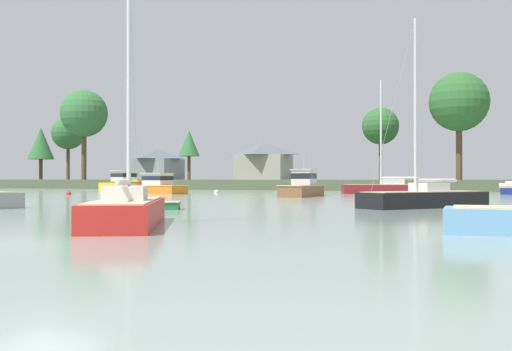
{
  "coord_description": "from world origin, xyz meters",
  "views": [
    {
      "loc": [
        9.94,
        -11.86,
        1.54
      ],
      "look_at": [
        -5.47,
        28.07,
        1.75
      ],
      "focal_mm": 43.6,
      "sensor_mm": 36.0,
      "label": 1
    }
  ],
  "objects_px": {
    "sailboat_maroon": "(389,191)",
    "sailboat_black": "(424,203)",
    "cruiser_orange": "(152,189)",
    "sailboat_red": "(127,219)",
    "mooring_buoy_red": "(69,194)",
    "cruiser_yellow": "(126,187)",
    "mooring_buoy_white": "(216,192)",
    "dinghy_green": "(149,207)",
    "cruiser_wood": "(304,190)",
    "mooring_buoy_orange": "(288,191)"
  },
  "relations": [
    {
      "from": "cruiser_orange",
      "to": "cruiser_yellow",
      "type": "bearing_deg",
      "value": 135.6
    },
    {
      "from": "sailboat_black",
      "to": "mooring_buoy_white",
      "type": "height_order",
      "value": "sailboat_black"
    },
    {
      "from": "cruiser_yellow",
      "to": "mooring_buoy_white",
      "type": "height_order",
      "value": "cruiser_yellow"
    },
    {
      "from": "cruiser_wood",
      "to": "mooring_buoy_white",
      "type": "relative_size",
      "value": 13.47
    },
    {
      "from": "sailboat_black",
      "to": "mooring_buoy_orange",
      "type": "distance_m",
      "value": 41.31
    },
    {
      "from": "sailboat_maroon",
      "to": "cruiser_wood",
      "type": "xyz_separation_m",
      "value": [
        -5.36,
        -11.65,
        0.23
      ]
    },
    {
      "from": "dinghy_green",
      "to": "sailboat_red",
      "type": "distance_m",
      "value": 10.81
    },
    {
      "from": "sailboat_maroon",
      "to": "sailboat_red",
      "type": "bearing_deg",
      "value": -91.35
    },
    {
      "from": "dinghy_green",
      "to": "cruiser_orange",
      "type": "relative_size",
      "value": 0.45
    },
    {
      "from": "sailboat_black",
      "to": "mooring_buoy_orange",
      "type": "height_order",
      "value": "sailboat_black"
    },
    {
      "from": "sailboat_black",
      "to": "mooring_buoy_orange",
      "type": "bearing_deg",
      "value": 118.17
    },
    {
      "from": "sailboat_red",
      "to": "mooring_buoy_red",
      "type": "bearing_deg",
      "value": 130.38
    },
    {
      "from": "mooring_buoy_red",
      "to": "sailboat_red",
      "type": "bearing_deg",
      "value": -49.62
    },
    {
      "from": "cruiser_orange",
      "to": "dinghy_green",
      "type": "bearing_deg",
      "value": -59.69
    },
    {
      "from": "sailboat_maroon",
      "to": "cruiser_yellow",
      "type": "bearing_deg",
      "value": -179.7
    },
    {
      "from": "sailboat_maroon",
      "to": "sailboat_black",
      "type": "xyz_separation_m",
      "value": [
        6.55,
        -29.44,
        -0.04
      ]
    },
    {
      "from": "sailboat_red",
      "to": "mooring_buoy_red",
      "type": "distance_m",
      "value": 41.61
    },
    {
      "from": "cruiser_orange",
      "to": "sailboat_maroon",
      "type": "xyz_separation_m",
      "value": [
        22.33,
        8.44,
        -0.23
      ]
    },
    {
      "from": "cruiser_wood",
      "to": "mooring_buoy_red",
      "type": "relative_size",
      "value": 14.24
    },
    {
      "from": "cruiser_wood",
      "to": "sailboat_black",
      "type": "height_order",
      "value": "sailboat_black"
    },
    {
      "from": "mooring_buoy_orange",
      "to": "mooring_buoy_white",
      "type": "distance_m",
      "value": 11.31
    },
    {
      "from": "cruiser_wood",
      "to": "mooring_buoy_white",
      "type": "distance_m",
      "value": 14.77
    },
    {
      "from": "cruiser_yellow",
      "to": "sailboat_maroon",
      "type": "distance_m",
      "value": 30.78
    },
    {
      "from": "sailboat_black",
      "to": "mooring_buoy_red",
      "type": "bearing_deg",
      "value": 156.34
    },
    {
      "from": "cruiser_yellow",
      "to": "mooring_buoy_white",
      "type": "distance_m",
      "value": 13.6
    },
    {
      "from": "dinghy_green",
      "to": "mooring_buoy_red",
      "type": "distance_m",
      "value": 31.19
    },
    {
      "from": "mooring_buoy_red",
      "to": "cruiser_yellow",
      "type": "bearing_deg",
      "value": 100.98
    },
    {
      "from": "sailboat_maroon",
      "to": "mooring_buoy_white",
      "type": "distance_m",
      "value": 17.88
    },
    {
      "from": "cruiser_orange",
      "to": "cruiser_wood",
      "type": "bearing_deg",
      "value": -10.71
    },
    {
      "from": "sailboat_red",
      "to": "cruiser_yellow",
      "type": "bearing_deg",
      "value": 122.94
    },
    {
      "from": "sailboat_maroon",
      "to": "cruiser_wood",
      "type": "height_order",
      "value": "sailboat_maroon"
    },
    {
      "from": "sailboat_maroon",
      "to": "dinghy_green",
      "type": "bearing_deg",
      "value": -99.37
    },
    {
      "from": "cruiser_wood",
      "to": "sailboat_black",
      "type": "distance_m",
      "value": 21.41
    },
    {
      "from": "dinghy_green",
      "to": "mooring_buoy_orange",
      "type": "distance_m",
      "value": 43.9
    },
    {
      "from": "cruiser_wood",
      "to": "sailboat_red",
      "type": "xyz_separation_m",
      "value": [
        4.28,
        -34.34,
        -0.28
      ]
    },
    {
      "from": "dinghy_green",
      "to": "sailboat_black",
      "type": "distance_m",
      "value": 14.33
    },
    {
      "from": "sailboat_black",
      "to": "cruiser_wood",
      "type": "bearing_deg",
      "value": 123.79
    },
    {
      "from": "mooring_buoy_red",
      "to": "mooring_buoy_orange",
      "type": "relative_size",
      "value": 0.92
    },
    {
      "from": "cruiser_orange",
      "to": "mooring_buoy_white",
      "type": "bearing_deg",
      "value": 46.96
    },
    {
      "from": "sailboat_black",
      "to": "mooring_buoy_orange",
      "type": "relative_size",
      "value": 18.52
    },
    {
      "from": "cruiser_yellow",
      "to": "mooring_buoy_red",
      "type": "distance_m",
      "value": 14.4
    },
    {
      "from": "mooring_buoy_red",
      "to": "sailboat_maroon",
      "type": "bearing_deg",
      "value": 27.01
    },
    {
      "from": "sailboat_maroon",
      "to": "sailboat_black",
      "type": "distance_m",
      "value": 30.16
    },
    {
      "from": "dinghy_green",
      "to": "cruiser_orange",
      "type": "distance_m",
      "value": 32.35
    },
    {
      "from": "cruiser_orange",
      "to": "sailboat_maroon",
      "type": "bearing_deg",
      "value": 20.71
    },
    {
      "from": "cruiser_yellow",
      "to": "sailboat_red",
      "type": "relative_size",
      "value": 0.93
    },
    {
      "from": "dinghy_green",
      "to": "mooring_buoy_white",
      "type": "height_order",
      "value": "dinghy_green"
    },
    {
      "from": "sailboat_maroon",
      "to": "mooring_buoy_white",
      "type": "xyz_separation_m",
      "value": [
        -17.57,
        -3.35,
        -0.18
      ]
    },
    {
      "from": "mooring_buoy_orange",
      "to": "mooring_buoy_white",
      "type": "height_order",
      "value": "mooring_buoy_orange"
    },
    {
      "from": "cruiser_yellow",
      "to": "cruiser_orange",
      "type": "xyz_separation_m",
      "value": [
        8.46,
        -8.28,
        -0.07
      ]
    }
  ]
}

